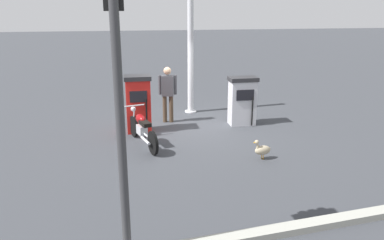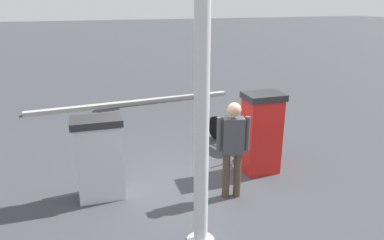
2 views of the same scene
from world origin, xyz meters
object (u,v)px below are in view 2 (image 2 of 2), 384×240
object	(u,v)px
fuel_pump_near	(261,133)
canopy_support_pole	(202,108)
attendant_person	(233,144)
wandering_duck	(112,130)
fuel_pump_far	(99,158)
roadside_traffic_light	(197,18)
motorcycle_near_pump	(236,132)

from	to	relation	value
fuel_pump_near	canopy_support_pole	bearing A→B (deg)	132.45
attendant_person	fuel_pump_near	bearing A→B (deg)	-52.63
wandering_duck	canopy_support_pole	size ratio (longest dim) A/B	0.12
wandering_duck	canopy_support_pole	bearing A→B (deg)	-171.23
fuel_pump_far	wandering_duck	bearing A→B (deg)	-10.48
fuel_pump_far	wandering_duck	xyz separation A→B (m)	(2.79, -0.52, -0.51)
fuel_pump_far	roadside_traffic_light	xyz separation A→B (m)	(5.68, -3.83, 2.02)
fuel_pump_far	canopy_support_pole	distance (m)	2.50
canopy_support_pole	fuel_pump_near	bearing A→B (deg)	-47.55
fuel_pump_near	canopy_support_pole	distance (m)	2.88
fuel_pump_near	wandering_duck	distance (m)	3.88
fuel_pump_far	wandering_duck	world-z (taller)	fuel_pump_far
attendant_person	fuel_pump_far	bearing A→B (deg)	71.09
motorcycle_near_pump	wandering_duck	xyz separation A→B (m)	(1.65, 2.66, -0.21)
fuel_pump_far	canopy_support_pole	world-z (taller)	canopy_support_pole
fuel_pump_near	roadside_traffic_light	bearing A→B (deg)	-6.83
motorcycle_near_pump	roadside_traffic_light	distance (m)	5.14
fuel_pump_near	attendant_person	distance (m)	1.24
motorcycle_near_pump	roadside_traffic_light	size ratio (longest dim) A/B	0.51
canopy_support_pole	attendant_person	bearing A→B (deg)	-43.11
attendant_person	wandering_duck	bearing A→B (deg)	25.15
wandering_duck	canopy_support_pole	xyz separation A→B (m)	(-4.56, -0.70, 1.80)
attendant_person	roadside_traffic_light	xyz separation A→B (m)	(6.43, -1.66, 1.76)
canopy_support_pole	fuel_pump_far	bearing A→B (deg)	34.58
fuel_pump_far	wandering_duck	size ratio (longest dim) A/B	2.96
roadside_traffic_light	attendant_person	bearing A→B (deg)	165.55
fuel_pump_near	attendant_person	xyz separation A→B (m)	(-0.74, 0.98, 0.17)
fuel_pump_near	motorcycle_near_pump	size ratio (longest dim) A/B	0.79
fuel_pump_near	attendant_person	world-z (taller)	attendant_person
wandering_duck	canopy_support_pole	world-z (taller)	canopy_support_pole
fuel_pump_far	fuel_pump_near	bearing A→B (deg)	-90.00
roadside_traffic_light	canopy_support_pole	world-z (taller)	canopy_support_pole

